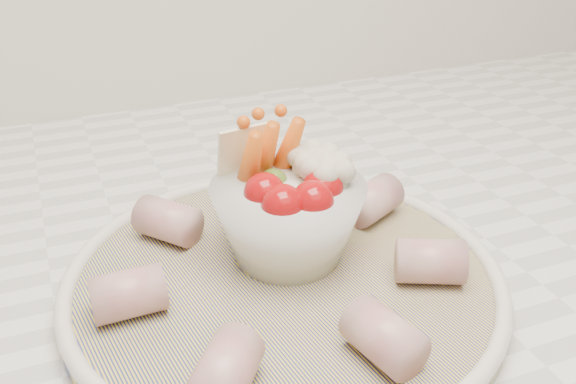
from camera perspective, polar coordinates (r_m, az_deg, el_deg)
name	(u,v)px	position (r m, az deg, el deg)	size (l,w,h in m)	color
serving_platter	(284,280)	(0.47, -0.37, -7.82)	(0.36, 0.36, 0.02)	navy
veggie_bowl	(289,210)	(0.47, 0.09, -1.63)	(0.11, 0.11, 0.10)	silver
cured_meat_rolls	(282,257)	(0.46, -0.52, -5.77)	(0.26, 0.27, 0.03)	#A54B56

